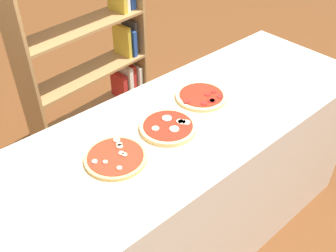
% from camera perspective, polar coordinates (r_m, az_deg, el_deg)
% --- Properties ---
extents(ground_plane, '(12.00, 12.00, 0.00)m').
position_cam_1_polar(ground_plane, '(2.45, 0.00, -17.50)').
color(ground_plane, brown).
extents(counter, '(2.37, 0.75, 0.92)m').
position_cam_1_polar(counter, '(2.08, 0.00, -10.39)').
color(counter, beige).
rests_on(counter, ground_plane).
extents(parchment_paper, '(2.06, 0.56, 0.00)m').
position_cam_1_polar(parchment_paper, '(1.76, 0.00, -0.48)').
color(parchment_paper, tan).
rests_on(parchment_paper, counter).
extents(pizza_mushroom_0, '(0.26, 0.26, 0.03)m').
position_cam_1_polar(pizza_mushroom_0, '(1.62, -7.75, -4.63)').
color(pizza_mushroom_0, '#DBB26B').
rests_on(pizza_mushroom_0, parchment_paper).
extents(pizza_mozzarella_1, '(0.26, 0.26, 0.03)m').
position_cam_1_polar(pizza_mozzarella_1, '(1.76, 0.01, -0.14)').
color(pizza_mozzarella_1, '#E5C17F').
rests_on(pizza_mozzarella_1, parchment_paper).
extents(pizza_pepperoni_2, '(0.26, 0.26, 0.02)m').
position_cam_1_polar(pizza_pepperoni_2, '(1.97, 4.96, 4.41)').
color(pizza_pepperoni_2, '#E5C17F').
rests_on(pizza_pepperoni_2, parchment_paper).
extents(bookshelf, '(0.94, 0.34, 1.35)m').
position_cam_1_polar(bookshelf, '(2.80, -9.64, 7.69)').
color(bookshelf, '#A87A47').
rests_on(bookshelf, ground_plane).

